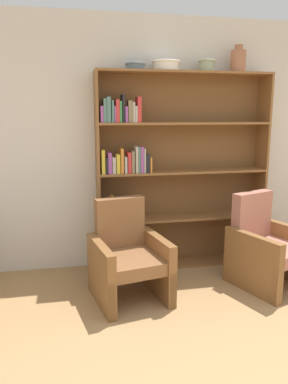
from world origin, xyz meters
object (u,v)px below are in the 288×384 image
object	(u,v)px
bowl_stoneware	(135,66)
bowl_cream	(166,65)
bookshelf	(167,173)
armchair_leather	(128,257)
vase_tall	(238,61)
bowl_slate	(207,65)
armchair_cushioned	(267,247)

from	to	relation	value
bowl_stoneware	bowl_cream	distance (m)	0.33
bookshelf	bowl_stoneware	world-z (taller)	bowl_stoneware
bowl_stoneware	armchair_leather	bearing A→B (deg)	-106.95
vase_tall	armchair_leather	size ratio (longest dim) A/B	0.31
bookshelf	vase_tall	size ratio (longest dim) A/B	7.52
bowl_slate	armchair_cushioned	xyz separation A→B (m)	(0.46, -0.66, -1.84)
vase_tall	bowl_cream	bearing A→B (deg)	180.00
vase_tall	bowl_stoneware	bearing A→B (deg)	180.00
bowl_stoneware	bowl_slate	distance (m)	0.77
bowl_cream	bookshelf	bearing A→B (deg)	32.62
bookshelf	vase_tall	distance (m)	1.43
vase_tall	bookshelf	bearing A→B (deg)	178.31
bowl_cream	armchair_cushioned	size ratio (longest dim) A/B	0.32
bowl_cream	bowl_slate	bearing A→B (deg)	-0.00
bowl_cream	bowl_slate	world-z (taller)	bowl_slate
bookshelf	armchair_cushioned	bearing A→B (deg)	-38.01
bowl_cream	armchair_cushioned	world-z (taller)	bowl_cream
bowl_cream	armchair_leather	world-z (taller)	bowl_cream
bowl_slate	vase_tall	world-z (taller)	vase_tall
bowl_cream	vase_tall	world-z (taller)	vase_tall
bowl_cream	bowl_slate	distance (m)	0.45
bookshelf	bowl_stoneware	size ratio (longest dim) A/B	10.22
bookshelf	bowl_slate	xyz separation A→B (m)	(0.41, -0.02, 1.15)
armchair_cushioned	bowl_stoneware	bearing A→B (deg)	-48.99
armchair_leather	armchair_cushioned	world-z (taller)	same
bowl_slate	armchair_leather	world-z (taller)	bowl_slate
bowl_stoneware	bowl_slate	size ratio (longest dim) A/B	1.14
bookshelf	bowl_stoneware	xyz separation A→B (m)	(-0.36, -0.02, 1.13)
bookshelf	vase_tall	xyz separation A→B (m)	(0.77, -0.02, 1.21)
vase_tall	armchair_leather	world-z (taller)	vase_tall
bookshelf	bowl_cream	xyz separation A→B (m)	(-0.04, -0.02, 1.14)
bowl_stoneware	armchair_leather	distance (m)	1.94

